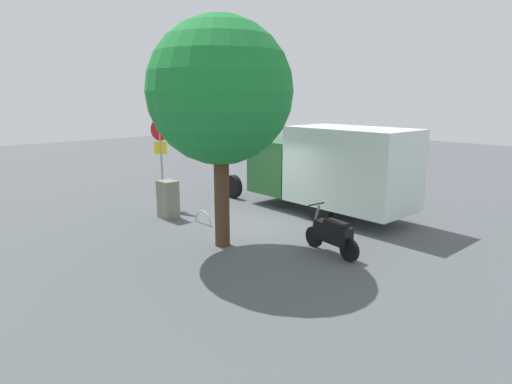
# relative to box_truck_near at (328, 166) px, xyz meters

# --- Properties ---
(ground_plane) EXTENTS (60.00, 60.00, 0.00)m
(ground_plane) POSITION_rel_box_truck_near_xyz_m (0.84, 2.78, -1.62)
(ground_plane) COLOR #4D5356
(box_truck_near) EXTENTS (7.34, 2.34, 2.95)m
(box_truck_near) POSITION_rel_box_truck_near_xyz_m (0.00, 0.00, 0.00)
(box_truck_near) COLOR black
(box_truck_near) RESTS_ON ground
(motorcycle) EXTENTS (1.81, 0.60, 1.20)m
(motorcycle) POSITION_rel_box_truck_near_xyz_m (-2.58, 3.09, -1.10)
(motorcycle) COLOR black
(motorcycle) RESTS_ON ground
(stop_sign) EXTENTS (0.71, 0.33, 3.13)m
(stop_sign) POSITION_rel_box_truck_near_xyz_m (4.74, 3.53, 0.47)
(stop_sign) COLOR #9E9EA3
(stop_sign) RESTS_ON ground
(street_tree) EXTENTS (3.67, 3.67, 5.87)m
(street_tree) POSITION_rel_box_truck_near_xyz_m (-0.16, 4.68, 2.39)
(street_tree) COLOR #47301E
(street_tree) RESTS_ON ground
(utility_cabinet) EXTENTS (0.63, 0.51, 1.23)m
(utility_cabinet) POSITION_rel_box_truck_near_xyz_m (3.21, 4.25, -1.01)
(utility_cabinet) COLOR slate
(utility_cabinet) RESTS_ON ground
(bike_rack_hoop) EXTENTS (0.85, 0.06, 0.85)m
(bike_rack_hoop) POSITION_rel_box_truck_near_xyz_m (1.84, 3.86, -1.62)
(bike_rack_hoop) COLOR #B7B7BC
(bike_rack_hoop) RESTS_ON ground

